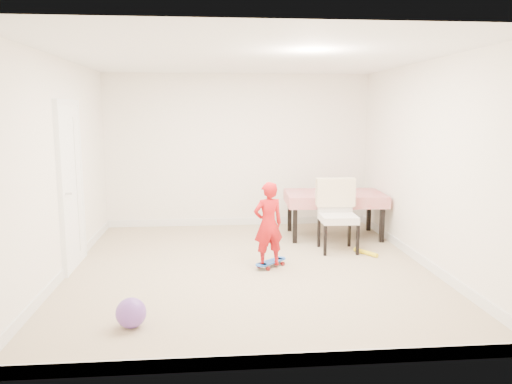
{
  "coord_description": "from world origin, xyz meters",
  "views": [
    {
      "loc": [
        -0.47,
        -6.06,
        1.96
      ],
      "look_at": [
        0.1,
        0.2,
        0.95
      ],
      "focal_mm": 35.0,
      "sensor_mm": 36.0,
      "label": 1
    }
  ],
  "objects": [
    {
      "name": "wall_front",
      "position": [
        0.0,
        -2.48,
        1.3
      ],
      "size": [
        4.5,
        0.04,
        2.6
      ],
      "primitive_type": "cube",
      "color": "white",
      "rests_on": "ground"
    },
    {
      "name": "foam_toy",
      "position": [
        1.66,
        0.48,
        0.03
      ],
      "size": [
        0.26,
        0.37,
        0.06
      ],
      "primitive_type": "cylinder",
      "rotation": [
        1.57,
        0.0,
        0.56
      ],
      "color": "yellow",
      "rests_on": "ground"
    },
    {
      "name": "balloon",
      "position": [
        -1.22,
        -1.64,
        0.14
      ],
      "size": [
        0.28,
        0.28,
        0.28
      ],
      "primitive_type": "sphere",
      "color": "#7346A8",
      "rests_on": "ground"
    },
    {
      "name": "baseboard_left",
      "position": [
        -2.24,
        0.0,
        0.06
      ],
      "size": [
        0.02,
        5.0,
        0.12
      ],
      "primitive_type": "cube",
      "color": "white",
      "rests_on": "ground"
    },
    {
      "name": "dining_table",
      "position": [
        1.46,
        1.54,
        0.35
      ],
      "size": [
        1.56,
        1.03,
        0.71
      ],
      "primitive_type": null,
      "rotation": [
        0.0,
        0.0,
        -0.05
      ],
      "color": "#B71A09",
      "rests_on": "ground"
    },
    {
      "name": "door",
      "position": [
        -2.22,
        0.3,
        1.02
      ],
      "size": [
        0.11,
        0.94,
        2.11
      ],
      "primitive_type": "cube",
      "color": "white",
      "rests_on": "ground"
    },
    {
      "name": "baseboard_front",
      "position": [
        0.0,
        -2.49,
        0.06
      ],
      "size": [
        4.5,
        0.02,
        0.12
      ],
      "primitive_type": "cube",
      "color": "white",
      "rests_on": "ground"
    },
    {
      "name": "wall_back",
      "position": [
        0.0,
        2.48,
        1.3
      ],
      "size": [
        4.5,
        0.04,
        2.6
      ],
      "primitive_type": "cube",
      "color": "white",
      "rests_on": "ground"
    },
    {
      "name": "baseboard_back",
      "position": [
        0.0,
        2.49,
        0.06
      ],
      "size": [
        4.5,
        0.02,
        0.12
      ],
      "primitive_type": "cube",
      "color": "white",
      "rests_on": "ground"
    },
    {
      "name": "ceiling",
      "position": [
        0.0,
        0.0,
        2.58
      ],
      "size": [
        4.5,
        5.0,
        0.04
      ],
      "primitive_type": "cube",
      "color": "white",
      "rests_on": "wall_back"
    },
    {
      "name": "child",
      "position": [
        0.24,
        0.0,
        0.54
      ],
      "size": [
        0.45,
        0.36,
        1.07
      ],
      "primitive_type": "imported",
      "rotation": [
        0.0,
        0.0,
        3.43
      ],
      "color": "red",
      "rests_on": "ground"
    },
    {
      "name": "ground",
      "position": [
        0.0,
        0.0,
        0.0
      ],
      "size": [
        5.0,
        5.0,
        0.0
      ],
      "primitive_type": "plane",
      "color": "tan",
      "rests_on": "ground"
    },
    {
      "name": "wall_left",
      "position": [
        -2.23,
        0.0,
        1.3
      ],
      "size": [
        0.04,
        5.0,
        2.6
      ],
      "primitive_type": "cube",
      "color": "white",
      "rests_on": "ground"
    },
    {
      "name": "dining_chair",
      "position": [
        1.31,
        0.71,
        0.51
      ],
      "size": [
        0.57,
        0.65,
        1.02
      ],
      "primitive_type": null,
      "rotation": [
        0.0,
        0.0,
        -0.02
      ],
      "color": "white",
      "rests_on": "ground"
    },
    {
      "name": "wall_right",
      "position": [
        2.23,
        0.0,
        1.3
      ],
      "size": [
        0.04,
        5.0,
        2.6
      ],
      "primitive_type": "cube",
      "color": "white",
      "rests_on": "ground"
    },
    {
      "name": "baseboard_right",
      "position": [
        2.24,
        0.0,
        0.06
      ],
      "size": [
        0.02,
        5.0,
        0.12
      ],
      "primitive_type": "cube",
      "color": "white",
      "rests_on": "ground"
    },
    {
      "name": "skateboard",
      "position": [
        0.28,
        0.05,
        0.04
      ],
      "size": [
        0.51,
        0.48,
        0.08
      ],
      "primitive_type": null,
      "rotation": [
        0.0,
        0.0,
        0.73
      ],
      "color": "blue",
      "rests_on": "ground"
    }
  ]
}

